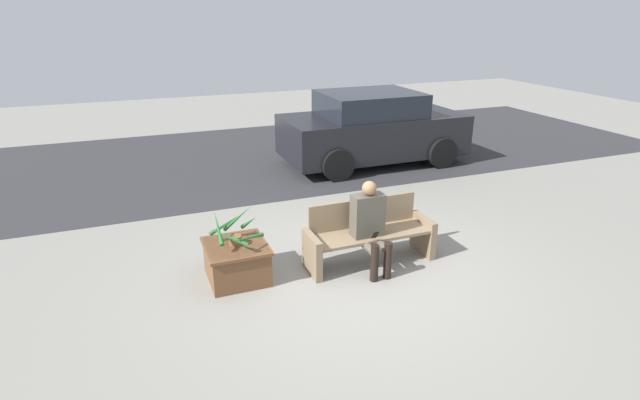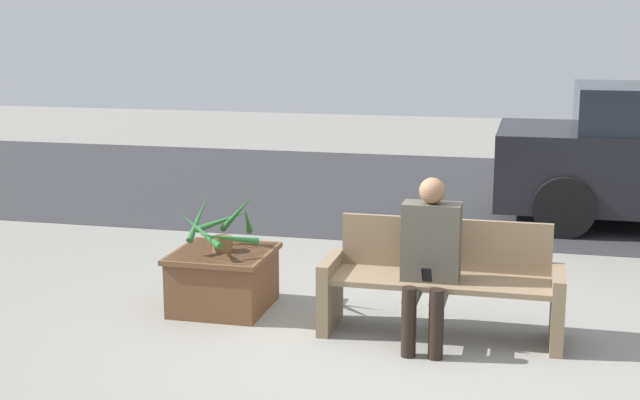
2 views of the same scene
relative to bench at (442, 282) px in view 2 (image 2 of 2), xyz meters
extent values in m
plane|color=gray|center=(-0.28, -0.31, -0.40)|extent=(30.00, 30.00, 0.00)
cube|color=#2D2D30|center=(-0.28, 5.56, -0.39)|extent=(20.00, 6.00, 0.01)
cube|color=#7A664C|center=(-0.83, -0.06, -0.13)|extent=(0.09, 0.53, 0.54)
cube|color=#7A664C|center=(0.83, -0.06, -0.13)|extent=(0.09, 0.53, 0.54)
cube|color=#7A664C|center=(0.00, -0.06, 0.02)|extent=(1.56, 0.49, 0.04)
cube|color=#7A664C|center=(0.00, 0.19, 0.24)|extent=(1.56, 0.04, 0.39)
cube|color=#4C473D|center=(-0.07, -0.10, 0.32)|extent=(0.42, 0.22, 0.56)
sphere|color=#8C6647|center=(-0.07, -0.12, 0.70)|extent=(0.19, 0.19, 0.19)
cylinder|color=#4C473D|center=(-0.17, -0.30, -0.01)|extent=(0.11, 0.41, 0.11)
cylinder|color=#4C473D|center=(0.02, -0.30, -0.01)|extent=(0.11, 0.41, 0.11)
cylinder|color=black|center=(-0.17, -0.51, -0.15)|extent=(0.10, 0.10, 0.49)
cylinder|color=black|center=(0.02, -0.51, -0.15)|extent=(0.10, 0.10, 0.49)
cube|color=black|center=(-0.07, -0.33, 0.14)|extent=(0.07, 0.09, 0.12)
cube|color=brown|center=(-1.75, 0.17, -0.16)|extent=(0.71, 0.74, 0.48)
cube|color=brown|center=(-1.75, 0.17, 0.06)|extent=(0.76, 0.79, 0.04)
cylinder|color=brown|center=(-1.75, 0.17, 0.14)|extent=(0.16, 0.16, 0.12)
cone|color=#26602D|center=(-1.56, 0.21, 0.34)|extent=(0.15, 0.43, 0.32)
cone|color=#26602D|center=(-1.68, 0.33, 0.36)|extent=(0.38, 0.22, 0.37)
cone|color=#26602D|center=(-1.82, 0.39, 0.28)|extent=(0.47, 0.18, 0.21)
cone|color=#26602D|center=(-1.95, 0.17, 0.34)|extent=(0.06, 0.43, 0.32)
cone|color=#26602D|center=(-1.86, -0.03, 0.29)|extent=(0.43, 0.28, 0.23)
cone|color=#26602D|center=(-1.63, -0.04, 0.24)|extent=(0.45, 0.29, 0.14)
cylinder|color=black|center=(0.95, 3.24, -0.07)|extent=(0.66, 0.18, 0.66)
cylinder|color=black|center=(0.95, 5.04, -0.07)|extent=(0.66, 0.18, 0.66)
camera|label=1|loc=(-2.81, -5.40, 2.82)|focal=28.00mm
camera|label=2|loc=(0.61, -6.30, 1.90)|focal=50.00mm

